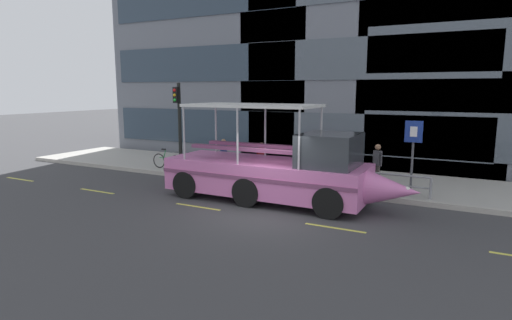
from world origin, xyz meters
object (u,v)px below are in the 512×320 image
Objects in this scene: duck_tour_boat at (279,172)px; pedestrian_mid_left at (310,156)px; leaned_bicycle at (168,161)px; pedestrian_mid_right at (261,156)px; traffic_light_pole at (179,118)px; parking_sign at (413,145)px; pedestrian_near_bow at (377,161)px; pedestrian_near_stern at (224,152)px.

duck_tour_boat is 3.23m from pedestrian_mid_left.
pedestrian_mid_right is at bearing 4.36° from leaned_bicycle.
leaned_bicycle is at bearing 160.95° from duck_tour_boat.
traffic_light_pole is 1.52× the size of parking_sign.
duck_tour_boat is 4.26m from pedestrian_near_bow.
pedestrian_mid_left is 1.11× the size of pedestrian_near_stern.
traffic_light_pole is at bearing -174.73° from pedestrian_mid_right.
duck_tour_boat is (6.95, -2.40, 0.53)m from leaned_bicycle.
parking_sign is 1.78× the size of pedestrian_mid_right.
duck_tour_boat is 5.33× the size of pedestrian_mid_left.
pedestrian_near_stern is (-4.17, -0.12, -0.10)m from pedestrian_mid_left.
pedestrian_near_stern is (2.73, 0.70, 0.54)m from leaned_bicycle.
traffic_light_pole is 6.82m from duck_tour_boat.
duck_tour_boat is at bearing -36.34° from pedestrian_near_stern.
duck_tour_boat is (6.19, -2.39, -1.55)m from traffic_light_pole.
parking_sign reaches higher than pedestrian_mid_right.
pedestrian_mid_left is 2.10m from pedestrian_mid_right.
pedestrian_mid_right is (-2.05, -0.46, -0.11)m from pedestrian_mid_left.
parking_sign is (10.29, 0.03, -0.64)m from traffic_light_pole.
traffic_light_pole is 9.07m from pedestrian_near_bow.
pedestrian_near_stern is (-4.21, 3.10, 0.01)m from duck_tour_boat.
pedestrian_mid_left is at bearing 1.71° from pedestrian_near_stern.
pedestrian_near_bow is at bearing 1.48° from pedestrian_near_stern.
traffic_light_pole is at bearing -174.31° from pedestrian_near_bow.
pedestrian_mid_left is at bearing -178.86° from pedestrian_near_bow.
parking_sign is 4.85m from duck_tour_boat.
leaned_bicycle is at bearing -175.64° from pedestrian_mid_right.
traffic_light_pole reaches higher than pedestrian_near_stern.
pedestrian_mid_left reaches higher than pedestrian_near_bow.
duck_tour_boat reaches higher than pedestrian_mid_left.
pedestrian_near_bow is at bearing 6.05° from pedestrian_mid_right.
pedestrian_mid_right is at bearing -167.47° from pedestrian_mid_left.
pedestrian_near_stern reaches higher than pedestrian_mid_right.
pedestrian_mid_right is (-4.82, -0.51, -0.10)m from pedestrian_near_bow.
leaned_bicycle is 9.73m from pedestrian_near_bow.
duck_tour_boat is at bearing -89.14° from pedestrian_mid_left.
parking_sign is 1.58× the size of pedestrian_mid_left.
pedestrian_near_bow is 1.10× the size of pedestrian_near_stern.
traffic_light_pole is 10.31m from parking_sign.
traffic_light_pole reaches higher than pedestrian_near_bow.
traffic_light_pole is at bearing -172.28° from pedestrian_mid_left.
parking_sign is at bearing 0.11° from leaned_bicycle.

